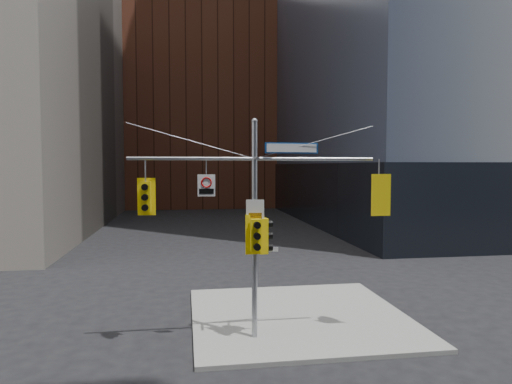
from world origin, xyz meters
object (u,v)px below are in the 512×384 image
object	(u,v)px
signal_assembly	(255,208)
street_sign_blade	(292,148)
traffic_light_pole_side	(264,236)
traffic_light_pole_front	(256,235)
traffic_light_west_arm	(146,197)
regulatory_sign_arm	(206,185)
traffic_light_east_arm	(379,195)

from	to	relation	value
signal_assembly	street_sign_blade	distance (m)	2.29
traffic_light_pole_side	traffic_light_pole_front	bearing A→B (deg)	125.02
traffic_light_pole_front	street_sign_blade	bearing A→B (deg)	9.62
traffic_light_west_arm	regulatory_sign_arm	xyz separation A→B (m)	(1.89, -0.03, 0.37)
signal_assembly	street_sign_blade	bearing A→B (deg)	0.15
traffic_light_west_arm	traffic_light_pole_front	size ratio (longest dim) A/B	0.92
traffic_light_pole_front	regulatory_sign_arm	size ratio (longest dim) A/B	1.85
traffic_light_west_arm	traffic_light_pole_front	distance (m)	3.66
traffic_light_west_arm	street_sign_blade	world-z (taller)	street_sign_blade
traffic_light_west_arm	regulatory_sign_arm	world-z (taller)	regulatory_sign_arm
regulatory_sign_arm	traffic_light_east_arm	bearing A→B (deg)	1.79
traffic_light_east_arm	signal_assembly	bearing A→B (deg)	0.19
traffic_light_pole_side	regulatory_sign_arm	bearing A→B (deg)	85.73
traffic_light_pole_side	traffic_light_pole_front	xyz separation A→B (m)	(-0.33, -0.28, 0.07)
street_sign_blade	regulatory_sign_arm	world-z (taller)	street_sign_blade
signal_assembly	traffic_light_pole_side	distance (m)	0.98
traffic_light_west_arm	regulatory_sign_arm	distance (m)	1.92
traffic_light_pole_side	street_sign_blade	bearing A→B (deg)	-95.76
traffic_light_pole_front	regulatory_sign_arm	bearing A→B (deg)	168.18
signal_assembly	regulatory_sign_arm	distance (m)	1.73
regulatory_sign_arm	street_sign_blade	bearing A→B (deg)	2.07
traffic_light_pole_front	regulatory_sign_arm	world-z (taller)	regulatory_sign_arm
traffic_light_east_arm	traffic_light_pole_front	size ratio (longest dim) A/B	1.08
traffic_light_west_arm	traffic_light_pole_side	distance (m)	3.99
traffic_light_east_arm	traffic_light_pole_side	bearing A→B (deg)	0.02
traffic_light_east_arm	traffic_light_pole_side	size ratio (longest dim) A/B	1.21
traffic_light_pole_side	regulatory_sign_arm	world-z (taller)	regulatory_sign_arm
street_sign_blade	traffic_light_east_arm	bearing A→B (deg)	-5.90
signal_assembly	traffic_light_west_arm	xyz separation A→B (m)	(-3.44, 0.01, 0.38)
traffic_light_pole_side	street_sign_blade	size ratio (longest dim) A/B	0.64
traffic_light_pole_side	traffic_light_east_arm	bearing A→B (deg)	-95.40
signal_assembly	traffic_light_east_arm	size ratio (longest dim) A/B	5.73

